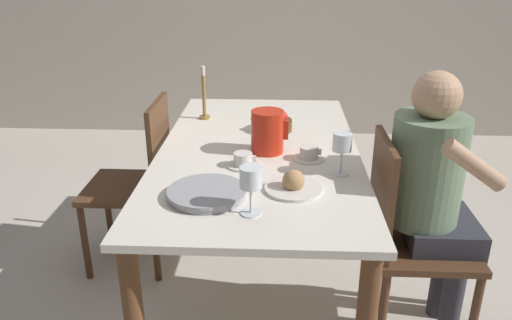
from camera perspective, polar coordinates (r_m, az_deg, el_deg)
The scene contains 14 objects.
ground_plane at distance 2.67m, azimuth 0.27°, elevation -14.24°, with size 20.00×20.00×0.00m, color beige.
dining_table at distance 2.34m, azimuth 0.29°, elevation -1.17°, with size 0.91×1.68×0.77m.
chair_person_side at distance 2.23m, azimuth 16.87°, elevation -8.25°, with size 0.42×0.42×0.92m.
chair_opposite at distance 2.71m, azimuth -13.24°, elevation -2.20°, with size 0.42×0.42×0.92m.
person_seated at distance 2.19m, azimuth 19.53°, elevation -2.91°, with size 0.39×0.41×1.19m.
red_pitcher at distance 2.24m, azimuth 1.31°, elevation 3.29°, with size 0.17×0.15×0.19m.
wine_glass_water at distance 2.02m, azimuth 9.82°, elevation 1.81°, with size 0.08×0.08×0.18m.
wine_glass_juice at distance 1.68m, azimuth -0.68°, elevation -2.33°, with size 0.08×0.08×0.17m.
teacup_near_person at distance 2.11m, azimuth -1.49°, elevation -0.08°, with size 0.14×0.14×0.06m.
teacup_across at distance 2.19m, azimuth 6.06°, elevation 0.69°, with size 0.14×0.14×0.06m.
serving_tray at distance 1.85m, azimuth -5.62°, elevation -3.79°, with size 0.29×0.29×0.03m.
bread_plate at distance 1.90m, azimuth 4.29°, elevation -2.82°, with size 0.22×0.22×0.08m.
fruit_bowl at distance 2.54m, azimuth 2.08°, elevation 4.19°, with size 0.18×0.18×0.10m.
candlestick_tall at distance 2.72m, azimuth -5.96°, elevation 6.95°, with size 0.06×0.06×0.29m.
Camera 1 is at (0.09, -2.14, 1.60)m, focal length 35.00 mm.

